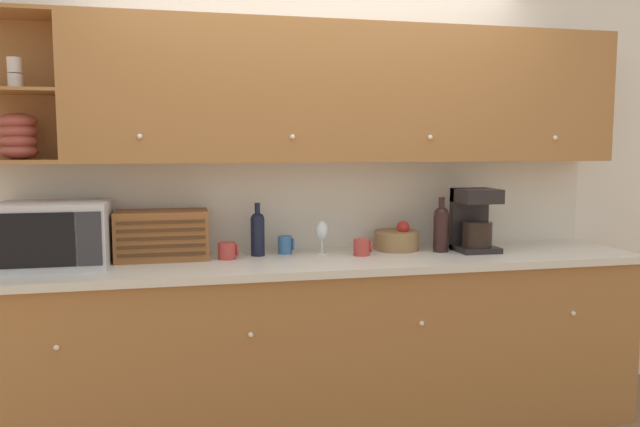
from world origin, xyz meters
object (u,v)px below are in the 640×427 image
at_px(bread_box, 162,235).
at_px(microwave, 55,235).
at_px(mug_patterned_third, 286,245).
at_px(wine_bottle, 441,227).
at_px(wine_glass, 322,232).
at_px(second_wine_bottle, 258,232).
at_px(coffee_maker, 474,220).
at_px(mug, 362,247).
at_px(fruit_basket, 397,240).
at_px(mug_blue_second, 228,251).

bearing_deg(bread_box, microwave, -169.40).
xyz_separation_m(microwave, mug_patterned_third, (1.18, 0.12, -0.11)).
bearing_deg(wine_bottle, wine_glass, 173.91).
distance_m(bread_box, second_wine_bottle, 0.51).
bearing_deg(wine_glass, coffee_maker, -5.55).
relative_size(microwave, wine_bottle, 1.66).
xyz_separation_m(microwave, wine_glass, (1.37, 0.06, -0.04)).
relative_size(mug, fruit_basket, 0.40).
bearing_deg(mug, wine_glass, 156.03).
relative_size(second_wine_bottle, mug, 2.85).
bearing_deg(microwave, mug_patterned_third, 5.79).
distance_m(mug_blue_second, mug, 0.73).
height_order(microwave, bread_box, microwave).
xyz_separation_m(wine_glass, mug, (0.21, -0.09, -0.08)).
relative_size(bread_box, mug_blue_second, 4.45).
height_order(bread_box, wine_bottle, wine_bottle).
relative_size(wine_glass, mug, 1.83).
bearing_deg(wine_bottle, microwave, 179.77).
xyz_separation_m(fruit_basket, coffee_maker, (0.42, -0.13, 0.12)).
distance_m(bread_box, wine_glass, 0.86).
bearing_deg(coffee_maker, wine_bottle, 176.33).
xyz_separation_m(microwave, second_wine_bottle, (1.02, 0.10, -0.03)).
relative_size(mug_blue_second, wine_glass, 0.58).
distance_m(fruit_basket, wine_bottle, 0.26).
bearing_deg(fruit_basket, mug_blue_second, -175.16).
bearing_deg(bread_box, mug_patterned_third, 2.03).
bearing_deg(fruit_basket, wine_bottle, -27.33).
bearing_deg(wine_glass, fruit_basket, 5.38).
height_order(microwave, fruit_basket, microwave).
xyz_separation_m(mug_patterned_third, wine_bottle, (0.87, -0.13, 0.09)).
bearing_deg(bread_box, coffee_maker, -3.85).
bearing_deg(microwave, mug_blue_second, 1.62).
bearing_deg(mug, coffee_maker, 0.55).
height_order(mug_blue_second, wine_bottle, wine_bottle).
relative_size(mug_blue_second, second_wine_bottle, 0.37).
xyz_separation_m(mug_blue_second, fruit_basket, (0.98, 0.08, 0.01)).
bearing_deg(wine_glass, mug_blue_second, -175.62).
height_order(mug, coffee_maker, coffee_maker).
bearing_deg(coffee_maker, fruit_basket, 163.07).
bearing_deg(microwave, wine_bottle, -0.23).
bearing_deg(second_wine_bottle, mug_patterned_third, 8.66).
height_order(mug_patterned_third, wine_bottle, wine_bottle).
bearing_deg(second_wine_bottle, wine_glass, -5.06).
xyz_separation_m(wine_bottle, coffee_maker, (0.20, -0.01, 0.04)).
height_order(microwave, mug_blue_second, microwave).
distance_m(microwave, mug, 1.58).
relative_size(mug_blue_second, coffee_maker, 0.30).
distance_m(wine_glass, mug, 0.24).
relative_size(bread_box, wine_glass, 2.57).
height_order(mug_blue_second, mug, mug).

